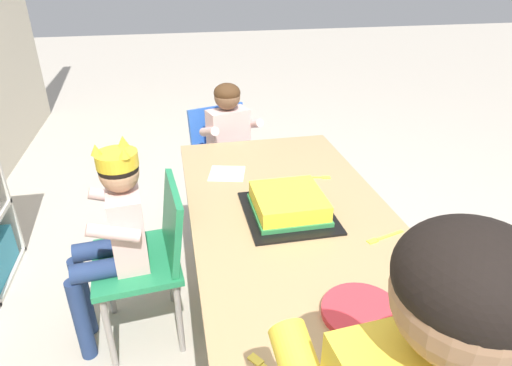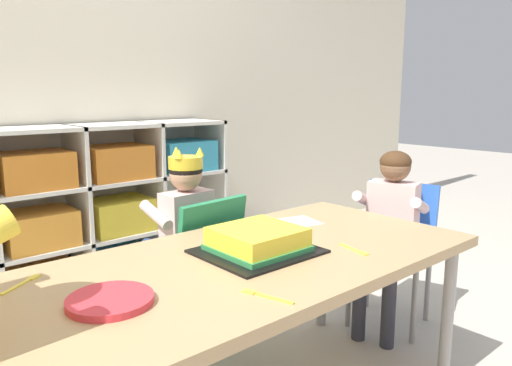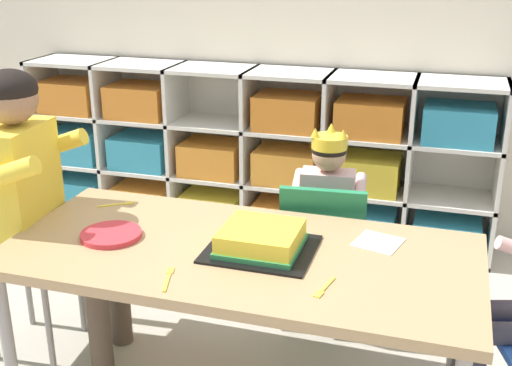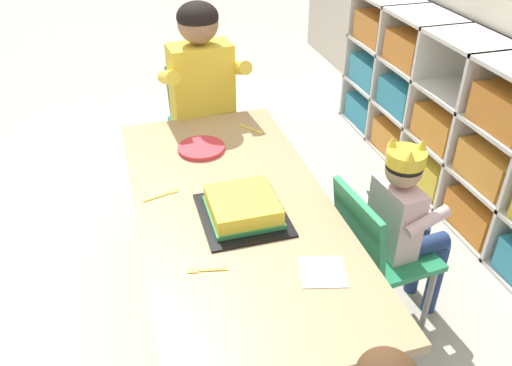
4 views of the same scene
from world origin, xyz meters
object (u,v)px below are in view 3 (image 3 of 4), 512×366
at_px(paper_plate_stack, 111,235).
at_px(fork_near_child_seat, 118,204).
at_px(classroom_chair_adult_side, 16,234).
at_px(fork_at_table_front_edge, 324,289).
at_px(activity_table, 240,261).
at_px(classroom_chair_blue, 324,241).
at_px(birthday_cake_on_tray, 261,241).
at_px(adult_helper_seated, 38,183).
at_px(fork_near_cake_tray, 168,278).
at_px(child_with_crown, 328,199).

bearing_deg(paper_plate_stack, fork_near_child_seat, 113.69).
distance_m(classroom_chair_adult_side, fork_at_table_front_edge, 1.23).
height_order(activity_table, paper_plate_stack, paper_plate_stack).
relative_size(classroom_chair_blue, birthday_cake_on_tray, 1.87).
xyz_separation_m(adult_helper_seated, paper_plate_stack, (0.34, -0.09, -0.12)).
height_order(paper_plate_stack, fork_at_table_front_edge, paper_plate_stack).
distance_m(classroom_chair_blue, classroom_chair_adult_side, 1.17).
distance_m(classroom_chair_blue, paper_plate_stack, 0.85).
xyz_separation_m(paper_plate_stack, fork_near_cake_tray, (0.30, -0.21, -0.01)).
xyz_separation_m(classroom_chair_blue, classroom_chair_adult_side, (-1.07, -0.47, 0.09)).
xyz_separation_m(activity_table, fork_near_child_seat, (-0.56, 0.23, 0.05)).
bearing_deg(child_with_crown, fork_near_cake_tray, 64.85).
xyz_separation_m(classroom_chair_adult_side, fork_near_child_seat, (0.33, 0.18, 0.09)).
relative_size(classroom_chair_blue, fork_near_cake_tray, 4.49).
bearing_deg(classroom_chair_adult_side, fork_at_table_front_edge, -105.10).
bearing_deg(paper_plate_stack, birthday_cake_on_tray, 5.91).
xyz_separation_m(classroom_chair_blue, fork_near_cake_tray, (-0.32, -0.76, 0.18)).
distance_m(activity_table, birthday_cake_on_tray, 0.10).
distance_m(child_with_crown, paper_plate_stack, 0.90).
height_order(classroom_chair_blue, birthday_cake_on_tray, classroom_chair_blue).
distance_m(fork_near_cake_tray, fork_at_table_front_edge, 0.46).
height_order(activity_table, fork_at_table_front_edge, fork_at_table_front_edge).
xyz_separation_m(adult_helper_seated, fork_near_child_seat, (0.22, 0.17, -0.12)).
distance_m(child_with_crown, fork_near_cake_tray, 0.92).
bearing_deg(classroom_chair_adult_side, fork_near_cake_tray, -115.92).
relative_size(activity_table, fork_near_cake_tray, 10.71).
bearing_deg(child_with_crown, fork_at_table_front_edge, 94.72).
height_order(child_with_crown, classroom_chair_adult_side, child_with_crown).
bearing_deg(activity_table, birthday_cake_on_tray, 13.29).
distance_m(paper_plate_stack, fork_at_table_front_edge, 0.77).
bearing_deg(adult_helper_seated, fork_near_child_seat, -56.18).
bearing_deg(fork_near_cake_tray, birthday_cake_on_tray, 125.59).
relative_size(paper_plate_stack, fork_at_table_front_edge, 1.57).
distance_m(classroom_chair_blue, fork_near_cake_tray, 0.84).
distance_m(child_with_crown, fork_near_child_seat, 0.83).
height_order(adult_helper_seated, fork_near_child_seat, adult_helper_seated).
bearing_deg(activity_table, adult_helper_seated, 175.90).
xyz_separation_m(classroom_chair_blue, fork_near_child_seat, (-0.74, -0.28, 0.18)).
bearing_deg(fork_at_table_front_edge, paper_plate_stack, 91.61).
relative_size(child_with_crown, paper_plate_stack, 4.07).
height_order(classroom_chair_blue, fork_near_cake_tray, classroom_chair_blue).
bearing_deg(child_with_crown, birthday_cake_on_tray, 74.94).
bearing_deg(fork_near_cake_tray, activity_table, 134.25).
xyz_separation_m(activity_table, classroom_chair_blue, (0.18, 0.51, -0.13)).
xyz_separation_m(fork_near_cake_tray, fork_near_child_seat, (-0.42, 0.48, -0.00)).
distance_m(activity_table, child_with_crown, 0.64).
bearing_deg(fork_near_cake_tray, fork_near_child_seat, -154.36).
relative_size(activity_table, classroom_chair_blue, 2.39).
bearing_deg(paper_plate_stack, fork_near_cake_tray, -34.46).
height_order(birthday_cake_on_tray, fork_at_table_front_edge, birthday_cake_on_tray).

